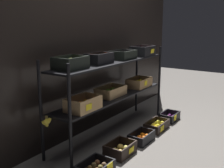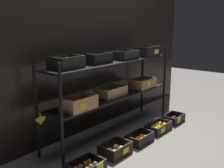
{
  "view_description": "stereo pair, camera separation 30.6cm",
  "coord_description": "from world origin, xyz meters",
  "px_view_note": "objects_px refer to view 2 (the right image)",
  "views": [
    {
      "loc": [
        -2.66,
        -1.78,
        1.36
      ],
      "look_at": [
        0.0,
        0.0,
        0.63
      ],
      "focal_mm": 44.3,
      "sensor_mm": 36.0,
      "label": 1
    },
    {
      "loc": [
        -2.48,
        -2.03,
        1.36
      ],
      "look_at": [
        0.0,
        0.0,
        0.63
      ],
      "focal_mm": 44.3,
      "sensor_mm": 36.0,
      "label": 2
    }
  ],
  "objects_px": {
    "crate_ground_tangerine": "(140,139)",
    "crate_ground_apple_gold": "(115,150)",
    "crate_ground_lemon": "(158,128)",
    "crate_ground_plum": "(174,119)",
    "crate_ground_kiwi": "(86,168)",
    "display_rack": "(112,78)"
  },
  "relations": [
    {
      "from": "crate_ground_apple_gold",
      "to": "crate_ground_plum",
      "type": "distance_m",
      "value": 1.25
    },
    {
      "from": "crate_ground_apple_gold",
      "to": "crate_ground_tangerine",
      "type": "bearing_deg",
      "value": -5.02
    },
    {
      "from": "crate_ground_lemon",
      "to": "crate_ground_plum",
      "type": "distance_m",
      "value": 0.42
    },
    {
      "from": "crate_ground_kiwi",
      "to": "crate_ground_tangerine",
      "type": "bearing_deg",
      "value": -2.0
    },
    {
      "from": "crate_ground_plum",
      "to": "crate_ground_kiwi",
      "type": "bearing_deg",
      "value": 179.2
    },
    {
      "from": "display_rack",
      "to": "crate_ground_tangerine",
      "type": "distance_m",
      "value": 0.77
    },
    {
      "from": "crate_ground_plum",
      "to": "crate_ground_tangerine",
      "type": "bearing_deg",
      "value": -179.59
    },
    {
      "from": "display_rack",
      "to": "crate_ground_apple_gold",
      "type": "xyz_separation_m",
      "value": [
        -0.4,
        -0.37,
        -0.65
      ]
    },
    {
      "from": "display_rack",
      "to": "crate_ground_apple_gold",
      "type": "distance_m",
      "value": 0.85
    },
    {
      "from": "display_rack",
      "to": "crate_ground_tangerine",
      "type": "bearing_deg",
      "value": -89.48
    },
    {
      "from": "display_rack",
      "to": "crate_ground_lemon",
      "type": "xyz_separation_m",
      "value": [
        0.44,
        -0.4,
        -0.65
      ]
    },
    {
      "from": "display_rack",
      "to": "crate_ground_kiwi",
      "type": "relative_size",
      "value": 6.21
    },
    {
      "from": "display_rack",
      "to": "crate_ground_kiwi",
      "type": "xyz_separation_m",
      "value": [
        -0.84,
        -0.38,
        -0.66
      ]
    },
    {
      "from": "display_rack",
      "to": "crate_ground_plum",
      "type": "relative_size",
      "value": 6.65
    },
    {
      "from": "crate_ground_kiwi",
      "to": "crate_ground_tangerine",
      "type": "distance_m",
      "value": 0.84
    },
    {
      "from": "crate_ground_tangerine",
      "to": "crate_ground_apple_gold",
      "type": "bearing_deg",
      "value": 174.98
    },
    {
      "from": "crate_ground_kiwi",
      "to": "crate_ground_plum",
      "type": "distance_m",
      "value": 1.69
    },
    {
      "from": "crate_ground_plum",
      "to": "crate_ground_lemon",
      "type": "bearing_deg",
      "value": 179.7
    },
    {
      "from": "crate_ground_kiwi",
      "to": "crate_ground_tangerine",
      "type": "xyz_separation_m",
      "value": [
        0.84,
        -0.03,
        0.0
      ]
    },
    {
      "from": "crate_ground_lemon",
      "to": "crate_ground_plum",
      "type": "height_order",
      "value": "same"
    },
    {
      "from": "crate_ground_tangerine",
      "to": "display_rack",
      "type": "bearing_deg",
      "value": 90.52
    },
    {
      "from": "crate_ground_apple_gold",
      "to": "crate_ground_lemon",
      "type": "distance_m",
      "value": 0.83
    }
  ]
}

